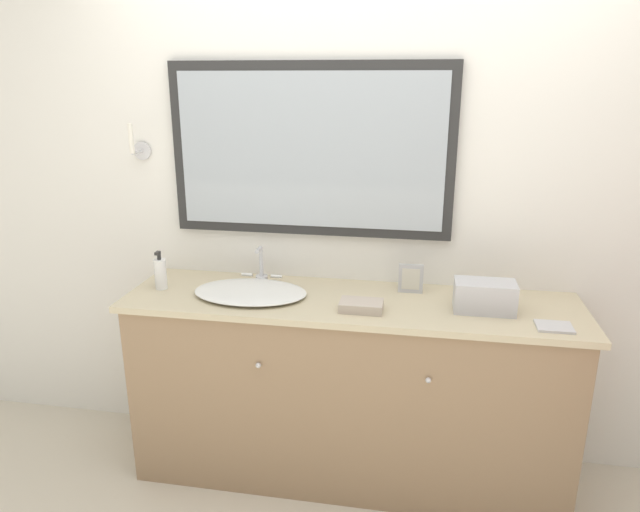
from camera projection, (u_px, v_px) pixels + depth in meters
The scene contains 9 objects.
ground_plane at pixel (339, 511), 2.59m from camera, with size 14.00×14.00×0.00m, color beige.
wall_back at pixel (357, 206), 2.76m from camera, with size 8.00×0.18×2.55m.
vanity_counter at pixel (348, 389), 2.72m from camera, with size 2.07×0.55×0.92m.
sink_basin at pixel (251, 291), 2.63m from camera, with size 0.53×0.40×0.18m.
soap_bottle at pixel (160, 273), 2.70m from camera, with size 0.06×0.06×0.19m.
appliance_box at pixel (485, 297), 2.44m from camera, with size 0.26×0.14×0.13m.
picture_frame at pixel (411, 279), 2.65m from camera, with size 0.11×0.01×0.14m.
hand_towel_near_sink at pixel (361, 306), 2.46m from camera, with size 0.19×0.12×0.04m.
metal_tray at pixel (554, 327), 2.29m from camera, with size 0.14×0.11×0.01m.
Camera 1 is at (0.29, -2.10, 1.88)m, focal length 32.00 mm.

